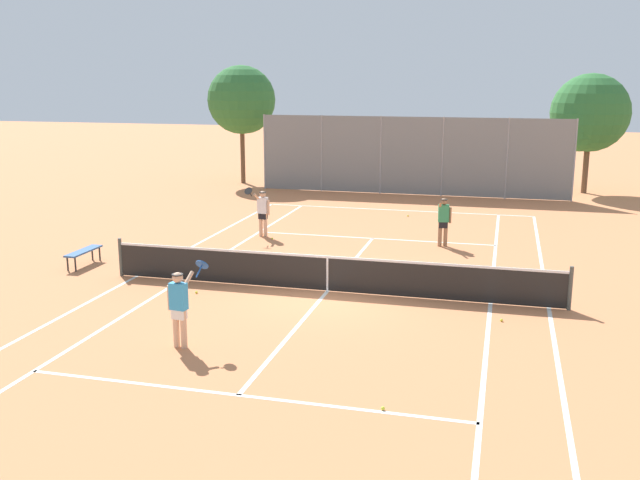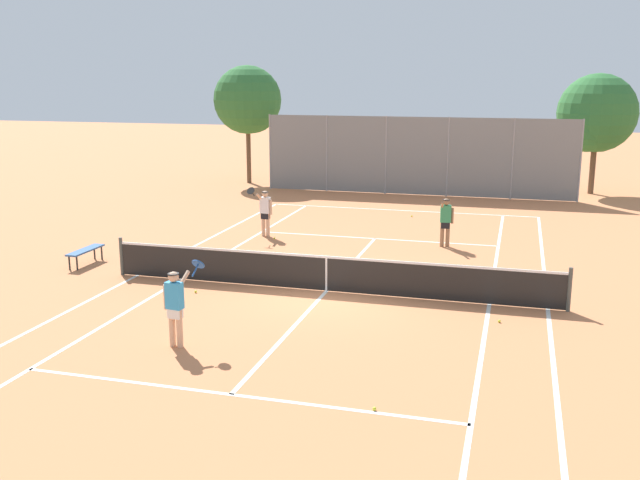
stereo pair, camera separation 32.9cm
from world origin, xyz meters
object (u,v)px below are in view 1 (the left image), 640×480
at_px(tennis_net, 327,272).
at_px(player_far_left, 263,210).
at_px(loose_tennis_ball_0, 383,408).
at_px(loose_tennis_ball_2, 196,292).
at_px(loose_tennis_ball_5, 501,320).
at_px(tree_behind_left, 243,102).
at_px(player_near_side, 179,304).
at_px(loose_tennis_ball_1, 408,216).
at_px(loose_tennis_ball_4, 184,301).
at_px(loose_tennis_ball_3, 272,238).
at_px(courtside_bench, 84,252).
at_px(tree_behind_right, 588,116).
at_px(player_far_right, 443,219).

bearing_deg(tennis_net, player_far_left, 123.20).
bearing_deg(loose_tennis_ball_0, loose_tennis_ball_2, 137.47).
distance_m(loose_tennis_ball_5, tree_behind_left, 23.50).
bearing_deg(player_near_side, loose_tennis_ball_0, -21.42).
distance_m(player_near_side, loose_tennis_ball_2, 3.83).
distance_m(loose_tennis_ball_1, loose_tennis_ball_4, 13.02).
distance_m(loose_tennis_ball_0, tree_behind_left, 26.89).
relative_size(loose_tennis_ball_0, loose_tennis_ball_1, 1.00).
bearing_deg(loose_tennis_ball_4, tree_behind_left, 106.36).
xyz_separation_m(player_far_left, loose_tennis_ball_3, (0.46, -0.36, -0.89)).
height_order(loose_tennis_ball_1, loose_tennis_ball_3, same).
bearing_deg(courtside_bench, loose_tennis_ball_4, -29.66).
bearing_deg(courtside_bench, tennis_net, -5.23).
relative_size(player_far_left, tree_behind_right, 0.32).
xyz_separation_m(loose_tennis_ball_0, courtside_bench, (-10.11, 7.01, 0.38)).
bearing_deg(player_near_side, player_far_right, 67.06).
distance_m(tennis_net, loose_tennis_ball_1, 10.67).
height_order(tennis_net, player_far_left, player_far_left).
height_order(player_far_right, loose_tennis_ball_4, player_far_right).
relative_size(courtside_bench, tree_behind_right, 0.27).
height_order(player_far_right, loose_tennis_ball_0, player_far_right).
relative_size(player_near_side, loose_tennis_ball_2, 26.88).
xyz_separation_m(loose_tennis_ball_4, courtside_bench, (-4.38, 2.49, 0.38)).
height_order(loose_tennis_ball_2, tree_behind_right, tree_behind_right).
distance_m(loose_tennis_ball_0, loose_tennis_ball_5, 5.39).
bearing_deg(loose_tennis_ball_2, loose_tennis_ball_1, 71.73).
relative_size(loose_tennis_ball_0, courtside_bench, 0.04).
bearing_deg(player_far_left, loose_tennis_ball_0, -62.42).
xyz_separation_m(loose_tennis_ball_1, loose_tennis_ball_4, (-3.83, -12.44, 0.00)).
bearing_deg(loose_tennis_ball_4, loose_tennis_ball_3, 90.89).
xyz_separation_m(tennis_net, loose_tennis_ball_2, (-3.21, -1.04, -0.48)).
distance_m(loose_tennis_ball_4, courtside_bench, 5.06).
bearing_deg(loose_tennis_ball_3, tree_behind_left, 114.52).
bearing_deg(tree_behind_right, loose_tennis_ball_0, -102.07).
distance_m(loose_tennis_ball_3, tree_behind_right, 17.68).
height_order(loose_tennis_ball_0, loose_tennis_ball_5, same).
bearing_deg(tree_behind_right, player_far_right, -113.12).
bearing_deg(loose_tennis_ball_1, loose_tennis_ball_4, -107.11).
distance_m(loose_tennis_ball_1, tree_behind_right, 11.35).
distance_m(loose_tennis_ball_0, courtside_bench, 12.32).
xyz_separation_m(loose_tennis_ball_2, tree_behind_right, (11.09, 19.64, 3.62)).
height_order(loose_tennis_ball_0, tree_behind_left, tree_behind_left).
xyz_separation_m(loose_tennis_ball_2, loose_tennis_ball_3, (-0.09, 6.42, 0.00)).
height_order(loose_tennis_ball_1, loose_tennis_ball_4, same).
bearing_deg(loose_tennis_ball_1, loose_tennis_ball_0, -83.60).
relative_size(player_far_right, loose_tennis_ball_4, 24.24).
height_order(player_far_left, player_far_right, player_far_left).
bearing_deg(loose_tennis_ball_1, player_far_left, -131.94).
distance_m(player_far_left, tree_behind_left, 13.37).
height_order(player_near_side, loose_tennis_ball_1, player_near_side).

